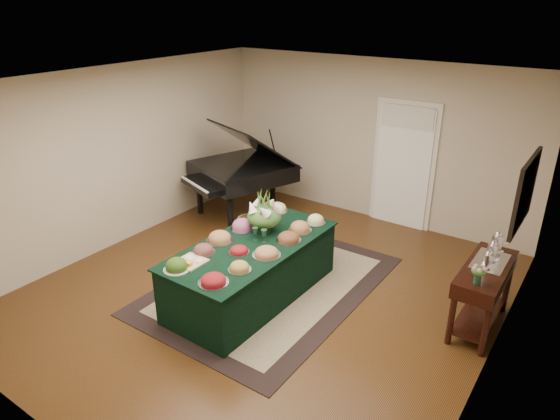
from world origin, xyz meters
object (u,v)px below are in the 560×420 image
Objects in this scene: buffet_table at (252,270)px; grand_piano at (242,170)px; mahogany_sideboard at (485,281)px; floral_centerpiece at (264,213)px.

grand_piano is at bearing 131.41° from buffet_table.
buffet_table is 2.76m from mahogany_sideboard.
floral_centerpiece is 0.24× the size of grand_piano.
floral_centerpiece is 2.27m from grand_piano.
floral_centerpiece is at bearing -43.81° from grand_piano.
buffet_table is at bearing -158.85° from mahogany_sideboard.
buffet_table is 0.75m from floral_centerpiece.
floral_centerpiece reaches higher than mahogany_sideboard.
floral_centerpiece is at bearing 101.45° from buffet_table.
mahogany_sideboard is at bearing 13.26° from floral_centerpiece.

